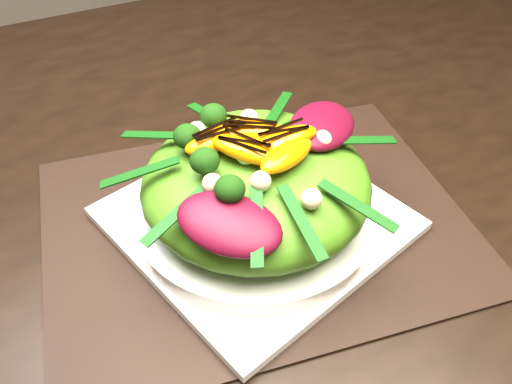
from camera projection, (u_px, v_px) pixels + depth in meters
name	position (u px, v px, depth m)	size (l,w,h in m)	color
floor	(335.00, 357.00, 1.31)	(4.00, 4.00, 0.01)	brown
dining_table	(384.00, 99.00, 0.81)	(1.60, 0.90, 0.75)	black
placemat	(256.00, 223.00, 0.59)	(0.45, 0.34, 0.00)	black
plate_base	(256.00, 218.00, 0.59)	(0.27, 0.27, 0.01)	white
salad_bowl	(256.00, 209.00, 0.58)	(0.26, 0.26, 0.02)	silver
lettuce_mound	(256.00, 183.00, 0.55)	(0.23, 0.23, 0.08)	#477916
radicchio_leaf	(322.00, 125.00, 0.56)	(0.10, 0.06, 0.02)	#460716
orange_segment	(241.00, 128.00, 0.54)	(0.07, 0.03, 0.02)	orange
broccoli_floret	(188.00, 147.00, 0.51)	(0.04, 0.04, 0.04)	black
macadamia_nut	(313.00, 168.00, 0.50)	(0.02, 0.02, 0.02)	beige
balsamic_drizzle	(241.00, 120.00, 0.53)	(0.05, 0.00, 0.00)	black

